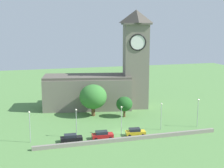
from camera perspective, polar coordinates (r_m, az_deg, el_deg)
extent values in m
plane|color=#517F42|center=(89.00, -1.09, -5.65)|extent=(200.00, 200.00, 0.00)
cube|color=slate|center=(96.28, -4.45, -1.58)|extent=(27.32, 15.23, 9.29)
cube|color=#524C43|center=(95.36, -4.49, 1.35)|extent=(27.16, 14.41, 0.70)
cube|color=slate|center=(96.12, 4.26, 3.14)|extent=(8.22, 8.22, 24.94)
cube|color=#5B554B|center=(95.31, 4.36, 10.74)|extent=(9.53, 9.53, 0.50)
pyramid|color=#403C35|center=(95.34, 4.38, 12.05)|extent=(8.63, 8.63, 3.85)
cylinder|color=white|center=(91.93, 4.67, 7.48)|extent=(4.42, 0.98, 4.48)
torus|color=black|center=(91.93, 4.67, 7.48)|extent=(4.87, 1.34, 4.89)
cylinder|color=white|center=(96.07, 6.44, 7.58)|extent=(0.98, 4.42, 4.48)
torus|color=black|center=(96.07, 6.44, 7.58)|extent=(1.34, 4.87, 4.89)
cube|color=gray|center=(70.41, 3.19, -9.78)|extent=(41.67, 0.70, 0.84)
cube|color=black|center=(70.11, -7.31, -9.71)|extent=(4.78, 1.95, 0.76)
cube|color=#1E232B|center=(69.85, -7.52, -9.19)|extent=(2.70, 1.65, 0.61)
cylinder|color=black|center=(71.22, -6.08, -9.68)|extent=(0.63, 0.34, 0.61)
cylinder|color=black|center=(69.60, -5.89, -10.17)|extent=(0.63, 0.34, 0.61)
cylinder|color=black|center=(70.93, -8.69, -9.83)|extent=(0.63, 0.34, 0.61)
cylinder|color=black|center=(69.30, -8.56, -10.33)|extent=(0.63, 0.34, 0.61)
cube|color=red|center=(71.20, -1.71, -9.26)|extent=(4.84, 2.17, 0.82)
cube|color=#1E232B|center=(70.91, -1.90, -8.71)|extent=(2.75, 1.80, 0.65)
cylinder|color=black|center=(72.47, -0.57, -9.23)|extent=(0.68, 0.38, 0.65)
cylinder|color=black|center=(70.77, -0.27, -9.73)|extent=(0.68, 0.38, 0.65)
cylinder|color=black|center=(71.95, -3.11, -9.40)|extent=(0.68, 0.38, 0.65)
cylinder|color=black|center=(70.24, -2.88, -9.91)|extent=(0.68, 0.38, 0.65)
cube|color=gold|center=(73.33, 4.24, -8.71)|extent=(4.67, 2.43, 0.78)
cube|color=#1E232B|center=(73.05, 4.08, -8.20)|extent=(2.70, 1.95, 0.62)
cylinder|color=black|center=(74.64, 5.24, -8.69)|extent=(0.67, 0.41, 0.63)
cylinder|color=black|center=(72.94, 5.58, -9.16)|extent=(0.67, 0.41, 0.63)
cylinder|color=black|center=(74.02, 2.92, -8.83)|extent=(0.67, 0.41, 0.63)
cylinder|color=black|center=(72.31, 3.21, -9.31)|extent=(0.67, 0.41, 0.63)
cylinder|color=#9EA0A5|center=(70.45, -14.54, -7.66)|extent=(0.14, 0.14, 6.51)
sphere|color=#F4EFCC|center=(69.46, -14.68, -4.93)|extent=(0.44, 0.44, 0.44)
cylinder|color=#9EA0A5|center=(71.81, -6.43, -7.18)|extent=(0.14, 0.14, 6.14)
sphere|color=#F4EFCC|center=(70.88, -6.48, -4.64)|extent=(0.44, 0.44, 0.44)
cylinder|color=#9EA0A5|center=(73.17, 1.70, -6.72)|extent=(0.14, 0.14, 6.28)
sphere|color=#F4EFCC|center=(72.24, 1.71, -4.18)|extent=(0.44, 0.44, 0.44)
cylinder|color=#9EA0A5|center=(77.21, 8.82, -5.94)|extent=(0.14, 0.14, 6.20)
sphere|color=#F4EFCC|center=(76.34, 8.89, -3.55)|extent=(0.44, 0.44, 0.44)
cylinder|color=#9EA0A5|center=(81.07, 15.14, -5.22)|extent=(0.14, 0.14, 6.66)
sphere|color=#F4EFCC|center=(80.20, 15.27, -2.77)|extent=(0.44, 0.44, 0.44)
cylinder|color=brown|center=(88.45, -3.39, -4.90)|extent=(1.06, 1.06, 2.61)
ellipsoid|color=#33702D|center=(87.44, -3.42, -2.29)|extent=(7.54, 7.54, 6.79)
cylinder|color=brown|center=(87.38, 2.23, -5.29)|extent=(0.62, 0.62, 2.00)
ellipsoid|color=#1E511E|center=(86.68, 2.24, -3.59)|extent=(4.45, 4.45, 4.00)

